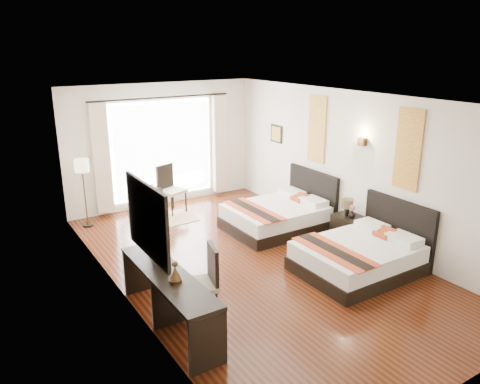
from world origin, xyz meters
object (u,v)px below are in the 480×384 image
nightstand (348,229)px  floor_lamp (82,170)px  bed_far (279,215)px  fruit_bowl (150,189)px  bed_near (361,255)px  desk_chair (200,296)px  side_table (152,203)px  television (152,241)px  window_chair (172,198)px  vase (352,216)px  console_desk (169,300)px  table_lamp (347,205)px

nightstand → floor_lamp: size_ratio=0.39×
bed_far → fruit_bowl: bed_far is taller
bed_near → bed_far: size_ratio=0.99×
desk_chair → floor_lamp: 4.36m
bed_near → side_table: bearing=114.1°
television → floor_lamp: (0.02, 3.66, 0.18)m
side_table → window_chair: bearing=-0.1°
vase → console_desk: size_ratio=0.06×
console_desk → television: 0.84m
side_table → window_chair: window_chair is taller
bed_far → table_lamp: bearing=-61.8°
bed_near → desk_chair: 2.89m
vase → table_lamp: bearing=84.9°
bed_near → bed_far: bearing=90.2°
bed_near → desk_chair: bed_near is taller
nightstand → vase: vase is taller
desk_chair → fruit_bowl: bearing=-88.5°
bed_near → console_desk: 3.33m
vase → floor_lamp: bearing=137.5°
console_desk → side_table: 4.29m
television → fruit_bowl: (1.37, 3.49, -0.38)m
bed_far → floor_lamp: size_ratio=1.38×
vase → window_chair: window_chair is taller
side_table → window_chair: size_ratio=0.56×
console_desk → desk_chair: 0.45m
table_lamp → television: 3.97m
bed_far → bed_near: bearing=-89.8°
floor_lamp → console_desk: bearing=-90.6°
console_desk → side_table: bearing=71.0°
television → fruit_bowl: television is taller
bed_near → nightstand: (0.67, 0.97, -0.02)m
window_chair → nightstand: bearing=14.1°
vase → desk_chair: size_ratio=0.14×
nightstand → desk_chair: desk_chair is taller
desk_chair → floor_lamp: bearing=-70.1°
floor_lamp → fruit_bowl: bearing=-7.4°
fruit_bowl → window_chair: window_chair is taller
nightstand → floor_lamp: floor_lamp is taller
nightstand → television: 4.05m
console_desk → desk_chair: bearing=-4.7°
nightstand → desk_chair: size_ratio=0.54×
console_desk → desk_chair: desk_chair is taller
console_desk → floor_lamp: (0.04, 4.21, 0.81)m
bed_near → table_lamp: 1.29m
nightstand → console_desk: (-4.00, -0.73, 0.11)m
bed_near → fruit_bowl: (-1.94, 4.28, 0.35)m
table_lamp → console_desk: 4.06m
vase → bed_near: bearing=-126.0°
bed_near → desk_chair: bearing=175.9°
nightstand → console_desk: size_ratio=0.25×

